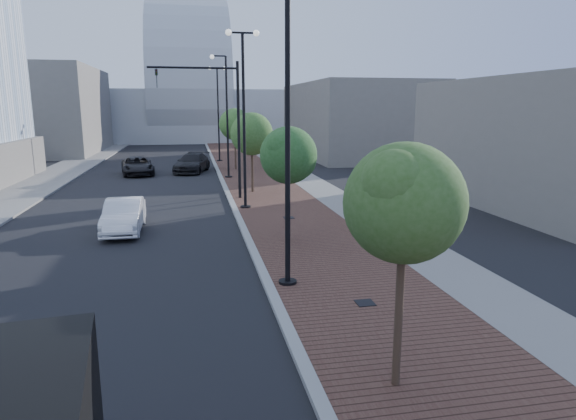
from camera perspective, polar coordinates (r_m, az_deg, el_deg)
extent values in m
cube|color=#4C2D23|center=(44.99, -3.70, 4.85)|extent=(7.00, 140.00, 0.12)
cube|color=slate|center=(45.41, -0.31, 4.95)|extent=(2.40, 140.00, 0.13)
cube|color=gray|center=(44.69, -8.17, 4.72)|extent=(0.30, 140.00, 0.14)
cube|color=slate|center=(45.93, -24.62, 3.95)|extent=(4.00, 140.00, 0.12)
imported|color=silver|center=(23.19, -18.32, -0.62)|extent=(1.55, 4.40, 1.45)
imported|color=black|center=(42.59, -16.88, 4.88)|extent=(3.16, 5.51, 1.45)
imported|color=black|center=(43.03, -10.95, 5.32)|extent=(3.52, 5.80, 1.57)
imported|color=black|center=(25.42, 7.94, 1.56)|extent=(0.86, 0.73, 2.01)
cylinder|color=black|center=(15.53, -0.04, -8.43)|extent=(0.56, 0.56, 0.20)
cylinder|color=black|center=(14.60, -0.04, 8.46)|extent=(0.16, 0.16, 9.00)
cylinder|color=black|center=(26.99, -4.90, 0.27)|extent=(0.56, 0.56, 0.20)
cylinder|color=black|center=(26.47, -5.07, 9.90)|extent=(0.16, 0.16, 9.00)
cylinder|color=black|center=(26.70, -5.25, 19.60)|extent=(1.40, 0.10, 0.10)
sphere|color=silver|center=(26.64, -6.84, 19.59)|extent=(0.32, 0.32, 0.32)
sphere|color=silver|center=(26.79, -3.67, 19.60)|extent=(0.32, 0.32, 0.32)
cylinder|color=black|center=(38.78, -6.82, 3.74)|extent=(0.56, 0.56, 0.20)
cylinder|color=black|center=(38.42, -6.99, 10.43)|extent=(0.16, 0.16, 9.00)
cylinder|color=black|center=(38.55, -7.94, 17.11)|extent=(1.00, 0.10, 0.10)
sphere|color=silver|center=(38.51, -8.71, 16.99)|extent=(0.32, 0.32, 0.32)
cylinder|color=black|center=(50.67, -7.85, 5.59)|extent=(0.56, 0.56, 0.20)
cylinder|color=black|center=(50.39, -8.00, 10.70)|extent=(0.16, 0.16, 9.00)
cylinder|color=black|center=(50.52, -8.15, 15.81)|extent=(1.40, 0.10, 0.10)
sphere|color=silver|center=(50.48, -8.97, 15.79)|extent=(0.32, 0.32, 0.32)
sphere|color=silver|center=(50.56, -7.32, 15.83)|extent=(0.32, 0.32, 0.32)
cylinder|color=black|center=(29.47, -5.67, 8.87)|extent=(0.18, 0.18, 8.00)
cylinder|color=black|center=(29.39, -10.86, 15.74)|extent=(5.00, 0.12, 0.12)
imported|color=black|center=(29.40, -14.84, 14.39)|extent=(0.16, 0.20, 1.00)
cylinder|color=#382619|center=(9.85, 12.63, -10.69)|extent=(0.16, 0.16, 3.49)
sphere|color=#2F521C|center=(9.28, 13.18, 0.78)|extent=(2.24, 2.24, 2.24)
sphere|color=#2F521C|center=(9.77, 14.55, -0.25)|extent=(1.57, 1.57, 1.57)
sphere|color=#2F521C|center=(8.83, 12.30, 2.57)|extent=(1.34, 1.34, 1.34)
cylinder|color=#382619|center=(20.03, 0.05, 0.86)|extent=(0.16, 0.16, 3.34)
sphere|color=#21501B|center=(19.76, 0.05, 6.31)|extent=(2.28, 2.28, 2.28)
sphere|color=#21501B|center=(20.16, 1.00, 5.73)|extent=(1.60, 1.60, 1.60)
sphere|color=#21501B|center=(19.38, -0.66, 7.19)|extent=(1.37, 1.37, 1.37)
cylinder|color=#382619|center=(31.75, -4.13, 5.06)|extent=(0.16, 0.16, 3.54)
sphere|color=#315E20|center=(31.58, -4.18, 8.70)|extent=(2.68, 2.68, 2.68)
sphere|color=#315E20|center=(31.94, -3.52, 8.29)|extent=(1.87, 1.87, 1.87)
sphere|color=#315E20|center=(31.23, -4.68, 9.31)|extent=(1.61, 1.61, 1.61)
cylinder|color=#382619|center=(43.62, -6.06, 6.98)|extent=(0.16, 0.16, 3.73)
sphere|color=#316020|center=(43.50, -6.12, 9.77)|extent=(2.71, 2.71, 2.71)
sphere|color=#316020|center=(43.84, -5.62, 9.45)|extent=(1.90, 1.90, 1.90)
sphere|color=#316020|center=(43.16, -6.50, 10.24)|extent=(1.63, 1.63, 1.63)
cube|color=#AAAEB4|center=(89.32, -11.09, 10.62)|extent=(50.00, 28.00, 8.00)
cube|color=slate|center=(66.73, -26.96, 10.13)|extent=(14.00, 20.00, 10.00)
cube|color=slate|center=(57.29, 7.61, 10.21)|extent=(12.00, 22.00, 8.00)
cube|color=slate|center=(31.65, 28.84, 6.78)|extent=(10.00, 16.00, 7.00)
cube|color=black|center=(14.17, 8.83, -10.48)|extent=(0.50, 0.50, 0.02)
cube|color=black|center=(24.34, 0.09, -0.88)|extent=(0.50, 0.50, 0.02)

